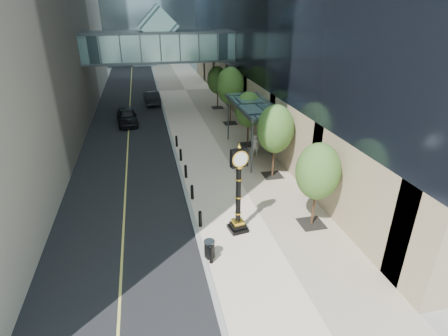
{
  "coord_description": "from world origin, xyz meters",
  "views": [
    {
      "loc": [
        -5.15,
        -12.37,
        11.51
      ],
      "look_at": [
        -0.93,
        5.87,
        2.79
      ],
      "focal_mm": 28.0,
      "sensor_mm": 36.0,
      "label": 1
    }
  ],
  "objects": [
    {
      "name": "ground",
      "position": [
        0.0,
        0.0,
        0.0
      ],
      "size": [
        320.0,
        320.0,
        0.0
      ],
      "primitive_type": "plane",
      "color": "gray",
      "rests_on": "ground"
    },
    {
      "name": "road",
      "position": [
        -7.0,
        40.0,
        0.01
      ],
      "size": [
        8.0,
        180.0,
        0.02
      ],
      "primitive_type": "cube",
      "color": "black",
      "rests_on": "ground"
    },
    {
      "name": "sidewalk",
      "position": [
        1.0,
        40.0,
        0.03
      ],
      "size": [
        8.0,
        180.0,
        0.06
      ],
      "primitive_type": "cube",
      "color": "beige",
      "rests_on": "ground"
    },
    {
      "name": "curb",
      "position": [
        -3.0,
        40.0,
        0.04
      ],
      "size": [
        0.25,
        180.0,
        0.07
      ],
      "primitive_type": "cube",
      "color": "gray",
      "rests_on": "ground"
    },
    {
      "name": "skywalk",
      "position": [
        -3.0,
        28.0,
        7.71
      ],
      "size": [
        17.0,
        4.2,
        5.8
      ],
      "color": "slate",
      "rests_on": "ground"
    },
    {
      "name": "entrance_canopy",
      "position": [
        3.48,
        14.0,
        4.19
      ],
      "size": [
        3.0,
        8.0,
        4.38
      ],
      "color": "#383F44",
      "rests_on": "ground"
    },
    {
      "name": "bollard_row",
      "position": [
        -2.7,
        9.0,
        0.51
      ],
      "size": [
        0.2,
        16.2,
        0.9
      ],
      "color": "black",
      "rests_on": "sidewalk"
    },
    {
      "name": "street_trees",
      "position": [
        3.6,
        16.51,
        3.63
      ],
      "size": [
        2.87,
        28.42,
        5.9
      ],
      "color": "black",
      "rests_on": "sidewalk"
    },
    {
      "name": "street_clock",
      "position": [
        -0.72,
        3.36,
        2.27
      ],
      "size": [
        1.09,
        1.09,
        5.1
      ],
      "rotation": [
        0.0,
        0.0,
        0.15
      ],
      "color": "black",
      "rests_on": "sidewalk"
    },
    {
      "name": "trash_bin",
      "position": [
        -2.7,
        1.44,
        0.51
      ],
      "size": [
        0.58,
        0.58,
        0.9
      ],
      "primitive_type": "cylinder",
      "rotation": [
        0.0,
        0.0,
        0.11
      ],
      "color": "black",
      "rests_on": "sidewalk"
    },
    {
      "name": "pedestrian",
      "position": [
        3.47,
        13.47,
        0.97
      ],
      "size": [
        0.78,
        0.66,
        1.82
      ],
      "primitive_type": "imported",
      "rotation": [
        0.0,
        0.0,
        2.74
      ],
      "color": "#B0A9A1",
      "rests_on": "sidewalk"
    },
    {
      "name": "car_near",
      "position": [
        -7.12,
        24.89,
        0.86
      ],
      "size": [
        2.45,
        5.12,
        1.69
      ],
      "primitive_type": "imported",
      "rotation": [
        0.0,
        0.0,
        0.09
      ],
      "color": "black",
      "rests_on": "road"
    },
    {
      "name": "car_far",
      "position": [
        -4.2,
        32.83,
        0.84
      ],
      "size": [
        2.16,
        5.09,
        1.64
      ],
      "primitive_type": "imported",
      "rotation": [
        0.0,
        0.0,
        3.23
      ],
      "color": "black",
      "rests_on": "road"
    }
  ]
}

